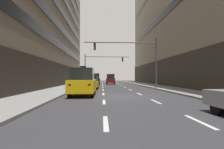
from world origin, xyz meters
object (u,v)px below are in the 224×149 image
object	(u,v)px
taxi_driving_0	(83,82)
car_driving_2	(95,79)
traffic_signal_1	(99,63)
car_driving_1	(111,79)
traffic_signal_0	(134,53)
taxi_driving_3	(91,83)

from	to	relation	value
taxi_driving_0	car_driving_2	size ratio (longest dim) A/B	1.03
car_driving_2	traffic_signal_1	bearing A→B (deg)	77.61
car_driving_1	traffic_signal_1	bearing A→B (deg)	-169.04
traffic_signal_0	taxi_driving_3	bearing A→B (deg)	-172.11
traffic_signal_0	traffic_signal_1	bearing A→B (deg)	107.32
taxi_driving_3	traffic_signal_0	bearing A→B (deg)	7.89
taxi_driving_0	car_driving_2	world-z (taller)	taxi_driving_0
taxi_driving_0	car_driving_1	size ratio (longest dim) A/B	1.04
car_driving_1	traffic_signal_1	distance (m)	4.03
car_driving_1	traffic_signal_0	bearing A→B (deg)	-81.67
taxi_driving_0	car_driving_1	world-z (taller)	taxi_driving_0
taxi_driving_0	car_driving_2	bearing A→B (deg)	89.41
taxi_driving_0	traffic_signal_1	distance (m)	22.85
car_driving_1	taxi_driving_3	xyz separation A→B (m)	(-3.13, -15.77, -0.25)
traffic_signal_0	traffic_signal_1	xyz separation A→B (m)	(-4.55, 14.58, -0.15)
car_driving_1	traffic_signal_1	size ratio (longest dim) A/B	0.48
car_driving_1	traffic_signal_1	xyz separation A→B (m)	(-2.35, -0.45, 3.24)
car_driving_2	taxi_driving_3	distance (m)	11.97
car_driving_1	car_driving_2	distance (m)	4.90
taxi_driving_0	car_driving_1	distance (m)	23.29
taxi_driving_0	traffic_signal_1	size ratio (longest dim) A/B	0.50
car_driving_1	traffic_signal_0	size ratio (longest dim) A/B	0.47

